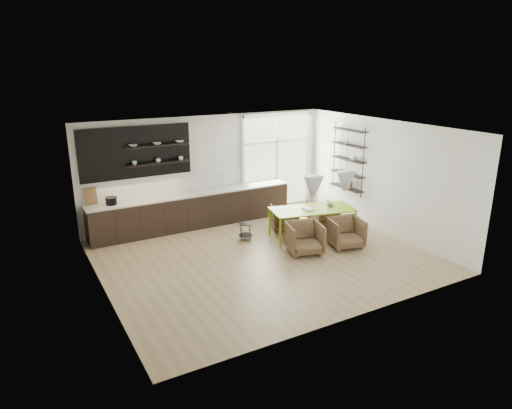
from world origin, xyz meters
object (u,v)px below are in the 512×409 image
(dining_table, at_px, (312,211))
(armchair_front_left, at_px, (304,238))
(wire_stool, at_px, (246,229))
(armchair_back_right, at_px, (323,214))
(armchair_back_left, at_px, (284,217))
(armchair_front_right, at_px, (345,233))

(dining_table, height_order, armchair_front_left, dining_table)
(dining_table, relative_size, wire_stool, 5.11)
(dining_table, distance_m, armchair_back_right, 1.12)
(armchair_back_left, height_order, armchair_front_left, armchair_front_left)
(armchair_back_left, distance_m, armchair_back_right, 1.13)
(armchair_front_right, distance_m, wire_stool, 2.43)
(armchair_front_left, bearing_deg, armchair_back_right, 56.90)
(armchair_front_right, bearing_deg, armchair_back_left, 122.97)
(dining_table, relative_size, armchair_front_left, 2.79)
(wire_stool, bearing_deg, armchair_back_right, -0.59)
(armchair_back_left, bearing_deg, armchair_front_right, 131.10)
(wire_stool, bearing_deg, armchair_back_left, 8.47)
(armchair_front_left, xyz_separation_m, wire_stool, (-0.79, 1.40, -0.08))
(armchair_front_left, height_order, armchair_front_right, armchair_front_left)
(armchair_back_left, bearing_deg, armchair_front_left, 95.55)
(armchair_front_right, bearing_deg, wire_stool, 154.07)
(armchair_back_right, xyz_separation_m, wire_stool, (-2.37, 0.02, -0.02))
(armchair_back_left, relative_size, armchair_front_right, 0.90)
(armchair_front_left, relative_size, wire_stool, 1.83)
(dining_table, bearing_deg, armchair_back_right, 50.29)
(armchair_back_right, height_order, wire_stool, armchair_back_right)
(dining_table, height_order, wire_stool, dining_table)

